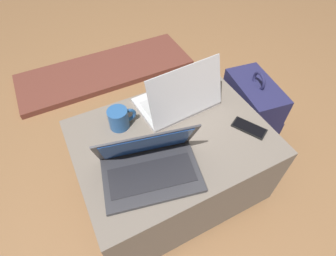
{
  "coord_description": "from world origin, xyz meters",
  "views": [
    {
      "loc": [
        -0.35,
        -0.64,
        1.37
      ],
      "look_at": [
        -0.03,
        -0.01,
        0.54
      ],
      "focal_mm": 28.0,
      "sensor_mm": 36.0,
      "label": 1
    }
  ],
  "objects_px": {
    "laptop_near": "(150,165)",
    "laptop_far": "(179,98)",
    "cell_phone": "(249,128)",
    "coffee_mug": "(119,118)",
    "backpack": "(249,116)"
  },
  "relations": [
    {
      "from": "laptop_near",
      "to": "laptop_far",
      "type": "relative_size",
      "value": 1.09
    },
    {
      "from": "laptop_far",
      "to": "cell_phone",
      "type": "distance_m",
      "value": 0.35
    },
    {
      "from": "cell_phone",
      "to": "coffee_mug",
      "type": "height_order",
      "value": "coffee_mug"
    },
    {
      "from": "laptop_near",
      "to": "backpack",
      "type": "height_order",
      "value": "laptop_near"
    },
    {
      "from": "laptop_far",
      "to": "cell_phone",
      "type": "xyz_separation_m",
      "value": [
        0.22,
        -0.27,
        -0.05
      ]
    },
    {
      "from": "laptop_far",
      "to": "cell_phone",
      "type": "bearing_deg",
      "value": 124.57
    },
    {
      "from": "laptop_near",
      "to": "cell_phone",
      "type": "relative_size",
      "value": 2.54
    },
    {
      "from": "laptop_far",
      "to": "backpack",
      "type": "distance_m",
      "value": 0.54
    },
    {
      "from": "coffee_mug",
      "to": "laptop_near",
      "type": "bearing_deg",
      "value": -85.77
    },
    {
      "from": "laptop_near",
      "to": "cell_phone",
      "type": "distance_m",
      "value": 0.49
    },
    {
      "from": "laptop_near",
      "to": "coffee_mug",
      "type": "bearing_deg",
      "value": 106.48
    },
    {
      "from": "laptop_far",
      "to": "coffee_mug",
      "type": "distance_m",
      "value": 0.3
    },
    {
      "from": "cell_phone",
      "to": "coffee_mug",
      "type": "relative_size",
      "value": 1.27
    },
    {
      "from": "backpack",
      "to": "laptop_near",
      "type": "bearing_deg",
      "value": 114.77
    },
    {
      "from": "laptop_near",
      "to": "cell_phone",
      "type": "xyz_separation_m",
      "value": [
        0.49,
        0.0,
        -0.04
      ]
    }
  ]
}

